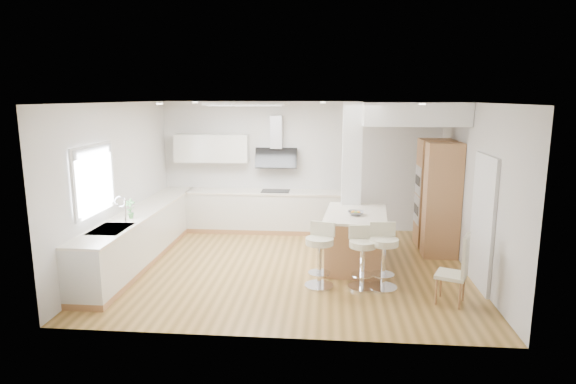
# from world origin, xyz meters

# --- Properties ---
(ground) EXTENTS (6.00, 6.00, 0.00)m
(ground) POSITION_xyz_m (0.00, 0.00, 0.00)
(ground) COLOR #AA7F3F
(ground) RESTS_ON ground
(ceiling) EXTENTS (6.00, 5.00, 0.02)m
(ceiling) POSITION_xyz_m (0.00, 0.00, 0.00)
(ceiling) COLOR white
(ceiling) RESTS_ON ground
(wall_back) EXTENTS (6.00, 0.04, 2.80)m
(wall_back) POSITION_xyz_m (0.00, 2.50, 1.40)
(wall_back) COLOR beige
(wall_back) RESTS_ON ground
(wall_left) EXTENTS (0.04, 5.00, 2.80)m
(wall_left) POSITION_xyz_m (-3.00, 0.00, 1.40)
(wall_left) COLOR beige
(wall_left) RESTS_ON ground
(wall_right) EXTENTS (0.04, 5.00, 2.80)m
(wall_right) POSITION_xyz_m (3.00, 0.00, 1.40)
(wall_right) COLOR beige
(wall_right) RESTS_ON ground
(skylight) EXTENTS (4.10, 2.10, 0.06)m
(skylight) POSITION_xyz_m (-0.79, 0.60, 2.77)
(skylight) COLOR silver
(skylight) RESTS_ON ground
(window_left) EXTENTS (0.06, 1.28, 1.07)m
(window_left) POSITION_xyz_m (-2.96, -0.90, 1.69)
(window_left) COLOR white
(window_left) RESTS_ON ground
(doorway_right) EXTENTS (0.05, 1.00, 2.10)m
(doorway_right) POSITION_xyz_m (2.97, -0.60, 1.00)
(doorway_right) COLOR #443D35
(doorway_right) RESTS_ON ground
(counter_left) EXTENTS (0.63, 4.50, 1.35)m
(counter_left) POSITION_xyz_m (-2.70, 0.23, 0.46)
(counter_left) COLOR #B47D4D
(counter_left) RESTS_ON ground
(counter_back) EXTENTS (3.62, 0.63, 2.50)m
(counter_back) POSITION_xyz_m (-0.91, 2.22, 0.70)
(counter_back) COLOR #B47D4D
(counter_back) RESTS_ON ground
(pillar) EXTENTS (0.35, 0.35, 2.80)m
(pillar) POSITION_xyz_m (1.05, 0.95, 1.40)
(pillar) COLOR silver
(pillar) RESTS_ON ground
(soffit) EXTENTS (1.78, 2.20, 0.40)m
(soffit) POSITION_xyz_m (2.10, 1.40, 2.60)
(soffit) COLOR white
(soffit) RESTS_ON ground
(oven_column) EXTENTS (0.63, 1.21, 2.10)m
(oven_column) POSITION_xyz_m (2.68, 1.23, 1.05)
(oven_column) COLOR #B47D4D
(oven_column) RESTS_ON ground
(peninsula) EXTENTS (1.16, 1.63, 1.02)m
(peninsula) POSITION_xyz_m (1.11, 0.19, 0.48)
(peninsula) COLOR #B47D4D
(peninsula) RESTS_ON ground
(bar_stool_a) EXTENTS (0.55, 0.55, 1.00)m
(bar_stool_a) POSITION_xyz_m (0.52, -0.81, 0.56)
(bar_stool_a) COLOR silver
(bar_stool_a) RESTS_ON ground
(bar_stool_b) EXTENTS (0.49, 0.49, 0.96)m
(bar_stool_b) POSITION_xyz_m (1.16, -0.81, 0.54)
(bar_stool_b) COLOR silver
(bar_stool_b) RESTS_ON ground
(bar_stool_c) EXTENTS (0.48, 0.48, 1.01)m
(bar_stool_c) POSITION_xyz_m (1.48, -0.80, 0.57)
(bar_stool_c) COLOR silver
(bar_stool_c) RESTS_ON ground
(dining_chair) EXTENTS (0.52, 0.52, 1.02)m
(dining_chair) POSITION_xyz_m (2.47, -1.30, 0.55)
(dining_chair) COLOR beige
(dining_chair) RESTS_ON ground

